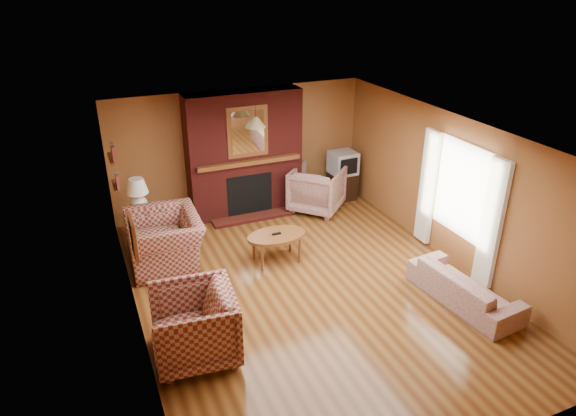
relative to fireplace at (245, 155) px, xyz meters
name	(u,v)px	position (x,y,z in m)	size (l,w,h in m)	color
floor	(310,288)	(0.00, -2.98, -1.18)	(6.50, 6.50, 0.00)	#4E2910
ceiling	(313,136)	(0.00, -2.98, 1.22)	(6.50, 6.50, 0.00)	silver
wall_back	(240,150)	(0.00, 0.27, 0.02)	(6.50, 6.50, 0.00)	#9C5C30
wall_front	(467,365)	(0.00, -6.23, 0.02)	(6.50, 6.50, 0.00)	#9C5C30
wall_left	(131,252)	(-2.50, -2.98, 0.02)	(6.50, 6.50, 0.00)	#9C5C30
wall_right	(453,190)	(2.50, -2.98, 0.02)	(6.50, 6.50, 0.00)	#9C5C30
fireplace	(245,155)	(0.00, 0.00, 0.00)	(2.20, 0.82, 2.40)	#541512
window_right	(458,200)	(2.45, -3.18, -0.06)	(0.10, 1.85, 2.00)	beige
bookshelf	(114,167)	(-2.44, -1.08, 0.48)	(0.09, 0.55, 0.71)	brown
botanical_print	(133,237)	(-2.47, -3.28, 0.37)	(0.05, 0.40, 0.50)	brown
pendant_light	(255,122)	(0.00, -0.68, 0.82)	(0.36, 0.36, 0.48)	black
plaid_loveseat	(165,240)	(-1.85, -1.38, -0.76)	(1.29, 1.13, 0.84)	maroon
plaid_armchair	(194,325)	(-1.95, -3.78, -0.72)	(0.99, 1.02, 0.93)	maroon
floral_sofa	(465,287)	(1.90, -4.17, -0.93)	(1.72, 0.67, 0.50)	tan
floral_armchair	(317,189)	(1.31, -0.50, -0.74)	(0.94, 0.97, 0.88)	tan
coffee_table	(277,237)	(-0.16, -2.03, -0.74)	(0.98, 0.61, 0.51)	brown
side_table	(142,227)	(-2.10, -0.53, -0.88)	(0.45, 0.45, 0.60)	brown
table_lamp	(138,194)	(-2.10, -0.53, -0.24)	(0.37, 0.37, 0.62)	silver
tv_stand	(342,186)	(2.05, -0.18, -0.90)	(0.52, 0.47, 0.56)	black
crt_tv	(343,163)	(2.05, -0.19, -0.39)	(0.52, 0.52, 0.46)	#A6A9AE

